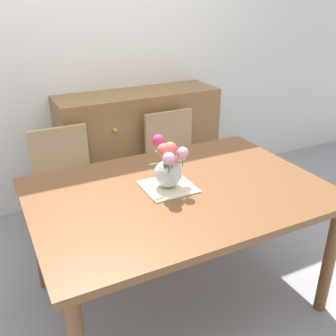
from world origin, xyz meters
TOP-DOWN VIEW (x-y plane):
  - ground_plane at (0.00, 0.00)m, footprint 12.00×12.00m
  - back_wall at (0.00, 1.60)m, footprint 7.00×0.10m
  - dining_table at (0.00, 0.00)m, footprint 1.63×1.13m
  - chair_left at (-0.45, 0.90)m, footprint 0.42×0.42m
  - chair_right at (0.45, 0.90)m, footprint 0.42×0.42m
  - dresser at (0.31, 1.33)m, footprint 1.40×0.47m
  - placemat at (-0.05, 0.05)m, footprint 0.28×0.28m
  - flower_vase at (-0.04, 0.04)m, footprint 0.26×0.28m

SIDE VIEW (x-z plane):
  - ground_plane at x=0.00m, z-range 0.00..0.00m
  - dresser at x=0.31m, z-range 0.00..1.00m
  - chair_left at x=-0.45m, z-range 0.07..0.97m
  - chair_right at x=0.45m, z-range 0.07..0.97m
  - dining_table at x=0.00m, z-range 0.30..1.08m
  - placemat at x=-0.05m, z-range 0.77..0.78m
  - flower_vase at x=-0.04m, z-range 0.78..1.05m
  - back_wall at x=0.00m, z-range 0.00..2.80m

